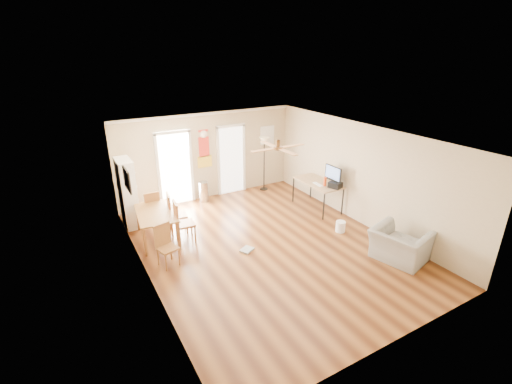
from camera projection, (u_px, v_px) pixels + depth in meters
floor at (269, 246)px, 8.41m from camera, size 7.00×7.00×0.00m
ceiling at (270, 137)px, 7.44m from camera, size 5.50×7.00×0.00m
wall_back at (208, 156)px, 10.74m from camera, size 5.50×0.04×2.60m
wall_front at (398, 276)px, 5.10m from camera, size 5.50×0.04×2.60m
wall_left at (144, 222)px, 6.66m from camera, size 0.04×7.00×2.60m
wall_right at (361, 174)px, 9.19m from camera, size 0.04×7.00×2.60m
crown_molding at (270, 139)px, 7.45m from camera, size 5.50×7.00×0.08m
kitchen_doorway at (175, 169)px, 10.34m from camera, size 0.90×0.10×2.10m
bathroom_doorway at (231, 160)px, 11.17m from camera, size 0.80×0.10×2.10m
wall_decal at (204, 149)px, 10.58m from camera, size 0.46×0.03×1.10m
ac_grille at (267, 135)px, 11.51m from camera, size 0.50×0.04×0.60m
framed_poster at (127, 180)px, 7.65m from camera, size 0.04×0.66×0.48m
ceiling_fan at (278, 148)px, 7.26m from camera, size 1.24×1.24×0.20m
bookshelf at (128, 193)px, 9.09m from camera, size 0.41×0.82×1.77m
dining_table at (157, 226)px, 8.58m from camera, size 1.02×1.53×0.72m
dining_chair_right_a at (178, 213)px, 8.87m from camera, size 0.49×0.49×1.03m
dining_chair_right_b at (185, 222)px, 8.43m from camera, size 0.47×0.47×1.03m
dining_chair_near at (167, 246)px, 7.49m from camera, size 0.46×0.46×0.92m
dining_chair_far at (151, 208)px, 9.25m from camera, size 0.40×0.40×0.95m
trash_can at (204, 192)px, 10.73m from camera, size 0.36×0.36×0.62m
torchiere_lamp at (264, 164)px, 11.43m from camera, size 0.33×0.33×1.74m
computer_desk at (317, 195)px, 10.26m from camera, size 0.74×1.48×0.79m
imac at (333, 176)px, 9.72m from camera, size 0.28×0.60×0.57m
keyboard at (318, 184)px, 9.92m from camera, size 0.16×0.37×0.01m
printer at (335, 185)px, 9.67m from camera, size 0.36×0.39×0.16m
orange_bottle at (325, 181)px, 9.78m from camera, size 0.10×0.10×0.25m
wastebasket_a at (340, 227)px, 9.01m from camera, size 0.29×0.29×0.28m
floor_cloth at (247, 250)px, 8.20m from camera, size 0.37×0.34×0.04m
armchair at (400, 245)px, 7.74m from camera, size 1.20×1.30×0.71m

